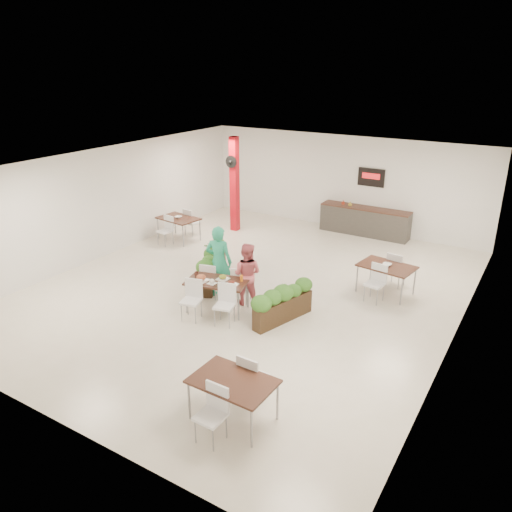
{
  "coord_description": "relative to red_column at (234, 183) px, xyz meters",
  "views": [
    {
      "loc": [
        6.22,
        -9.94,
        5.49
      ],
      "look_at": [
        0.39,
        -0.38,
        1.1
      ],
      "focal_mm": 35.0,
      "sensor_mm": 36.0,
      "label": 1
    }
  ],
  "objects": [
    {
      "name": "ground",
      "position": [
        3.0,
        -3.79,
        -1.64
      ],
      "size": [
        12.0,
        12.0,
        0.0
      ],
      "primitive_type": "plane",
      "color": "beige",
      "rests_on": "ground"
    },
    {
      "name": "room_shell",
      "position": [
        3.0,
        -3.79,
        0.36
      ],
      "size": [
        10.1,
        12.1,
        3.22
      ],
      "color": "white",
      "rests_on": "ground"
    },
    {
      "name": "red_column",
      "position": [
        0.0,
        0.0,
        0.0
      ],
      "size": [
        0.4,
        0.41,
        3.2
      ],
      "color": "#B30B16",
      "rests_on": "ground"
    },
    {
      "name": "service_counter",
      "position": [
        4.0,
        1.86,
        -1.15
      ],
      "size": [
        3.0,
        0.64,
        2.2
      ],
      "color": "#33302D",
      "rests_on": "ground"
    },
    {
      "name": "main_table",
      "position": [
        2.97,
        -5.23,
        -1.01
      ],
      "size": [
        1.58,
        1.87,
        0.92
      ],
      "rotation": [
        0.0,
        0.0,
        0.25
      ],
      "color": "black",
      "rests_on": "ground"
    },
    {
      "name": "diner_man",
      "position": [
        2.58,
        -4.57,
        -0.73
      ],
      "size": [
        0.75,
        0.59,
        1.83
      ],
      "primitive_type": "imported",
      "rotation": [
        0.0,
        0.0,
        3.39
      ],
      "color": "#26A57A",
      "rests_on": "ground"
    },
    {
      "name": "diner_woman",
      "position": [
        3.38,
        -4.57,
        -0.87
      ],
      "size": [
        0.87,
        0.75,
        1.54
      ],
      "primitive_type": "imported",
      "rotation": [
        0.0,
        0.0,
        3.39
      ],
      "color": "#D8606A",
      "rests_on": "ground"
    },
    {
      "name": "planter_left",
      "position": [
        1.92,
        -3.95,
        -1.11
      ],
      "size": [
        1.17,
        2.01,
        1.13
      ],
      "rotation": [
        0.0,
        0.0,
        2.0
      ],
      "color": "black",
      "rests_on": "ground"
    },
    {
      "name": "planter_right",
      "position": [
        4.54,
        -4.88,
        -1.16
      ],
      "size": [
        0.78,
        1.68,
        0.9
      ],
      "rotation": [
        0.0,
        0.0,
        1.28
      ],
      "color": "black",
      "rests_on": "ground"
    },
    {
      "name": "side_table_a",
      "position": [
        -0.99,
        -1.81,
        -1.0
      ],
      "size": [
        1.41,
        1.66,
        0.92
      ],
      "rotation": [
        0.0,
        0.0,
        -0.13
      ],
      "color": "black",
      "rests_on": "ground"
    },
    {
      "name": "side_table_b",
      "position": [
        6.05,
        -2.27,
        -1.0
      ],
      "size": [
        1.43,
        1.66,
        0.92
      ],
      "rotation": [
        0.0,
        0.0,
        -0.15
      ],
      "color": "black",
      "rests_on": "ground"
    },
    {
      "name": "side_table_c",
      "position": [
        5.44,
        -8.23,
        -1.01
      ],
      "size": [
        1.35,
        1.63,
        0.92
      ],
      "rotation": [
        0.0,
        0.0,
        -0.02
      ],
      "color": "black",
      "rests_on": "ground"
    }
  ]
}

